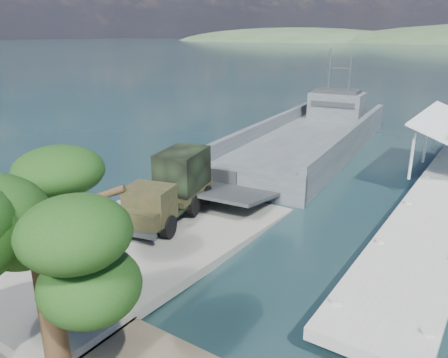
# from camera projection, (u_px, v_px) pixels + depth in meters

# --- Properties ---
(ground) EXTENTS (1400.00, 1400.00, 0.00)m
(ground) POSITION_uv_depth(u_px,v_px,m) (149.00, 238.00, 24.28)
(ground) COLOR #172F38
(ground) RESTS_ON ground
(boat_ramp) EXTENTS (10.00, 18.00, 0.50)m
(boat_ramp) POSITION_uv_depth(u_px,v_px,m) (136.00, 240.00, 23.41)
(boat_ramp) COLOR gray
(boat_ramp) RESTS_ON ground
(shoreline_rocks) EXTENTS (3.20, 5.60, 0.90)m
(shoreline_rocks) POSITION_uv_depth(u_px,v_px,m) (83.00, 211.00, 27.94)
(shoreline_rocks) COLOR #5D5D5A
(shoreline_rocks) RESTS_ON ground
(landing_craft) EXTENTS (11.32, 34.25, 10.01)m
(landing_craft) POSITION_uv_depth(u_px,v_px,m) (309.00, 143.00, 41.74)
(landing_craft) COLOR #464C53
(landing_craft) RESTS_ON ground
(military_truck) EXTENTS (4.13, 8.16, 3.64)m
(military_truck) POSITION_uv_depth(u_px,v_px,m) (173.00, 186.00, 25.46)
(military_truck) COLOR black
(military_truck) RESTS_ON boat_ramp
(soldier) EXTENTS (0.69, 0.67, 1.60)m
(soldier) POSITION_uv_depth(u_px,v_px,m) (100.00, 215.00, 24.01)
(soldier) COLOR #222F1A
(soldier) RESTS_ON boat_ramp
(overhang_tree) EXTENTS (8.46, 7.79, 7.68)m
(overhang_tree) POSITION_uv_depth(u_px,v_px,m) (44.00, 221.00, 11.37)
(overhang_tree) COLOR #392916
(overhang_tree) RESTS_ON ground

